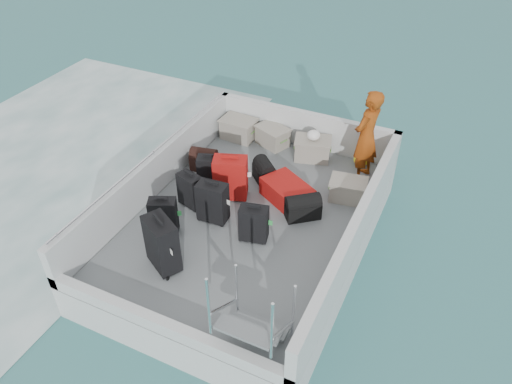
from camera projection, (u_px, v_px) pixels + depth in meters
ground at (249, 245)px, 8.37m from camera, size 160.00×160.00×0.00m
wake_foam at (35, 173)px, 10.00m from camera, size 10.00×10.00×0.00m
ferry_hull at (249, 232)px, 8.19m from camera, size 3.60×5.00×0.60m
deck at (249, 217)px, 8.00m from camera, size 3.30×4.70×0.02m
deck_fittings at (260, 217)px, 7.42m from camera, size 3.60×5.00×0.90m
suitcase_0 at (164, 217)px, 7.50m from camera, size 0.47×0.39×0.63m
suitcase_1 at (190, 191)px, 8.04m from camera, size 0.45×0.33×0.60m
suitcase_2 at (210, 172)px, 8.47m from camera, size 0.46×0.37×0.59m
suitcase_3 at (162, 244)px, 6.90m from camera, size 0.62×0.54×0.81m
suitcase_4 at (213, 203)px, 7.74m from camera, size 0.48×0.30×0.68m
suitcase_5 at (231, 178)px, 8.19m from camera, size 0.63×0.50×0.75m
suitcase_7 at (254, 224)px, 7.40m from camera, size 0.47×0.33×0.60m
suitcase_8 at (287, 192)px, 8.24m from camera, size 1.00×0.89×0.33m
duffel_0 at (204, 161)px, 8.97m from camera, size 0.51×0.38×0.32m
duffel_1 at (264, 173)px, 8.68m from camera, size 0.53×0.52×0.32m
duffel_2 at (303, 209)px, 7.90m from camera, size 0.62×0.58×0.32m
crate_0 at (239, 129)px, 9.79m from camera, size 0.66×0.47×0.38m
crate_1 at (272, 137)px, 9.60m from camera, size 0.69×0.59×0.35m
crate_2 at (312, 150)px, 9.22m from camera, size 0.72×0.59×0.38m
crate_3 at (348, 190)px, 8.26m from camera, size 0.62×0.48×0.34m
yellow_bag at (361, 160)px, 9.09m from camera, size 0.28×0.26×0.22m
white_bag at (313, 137)px, 9.05m from camera, size 0.24×0.24×0.18m
passenger at (366, 136)px, 8.36m from camera, size 0.56×0.70×1.66m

